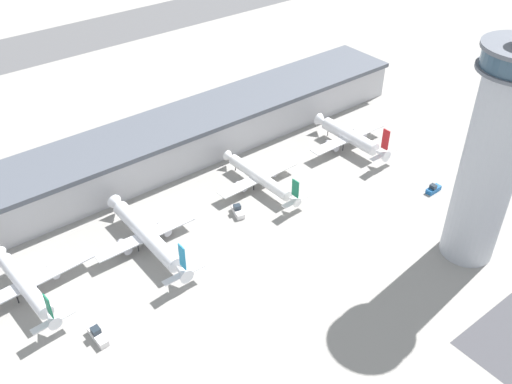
# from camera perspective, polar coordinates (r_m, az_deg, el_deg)

# --- Properties ---
(ground_plane) EXTENTS (1000.00, 1000.00, 0.00)m
(ground_plane) POSITION_cam_1_polar(r_m,az_deg,el_deg) (149.55, -0.10, -10.77)
(ground_plane) COLOR gray
(terminal_building) EXTENTS (229.24, 25.00, 14.88)m
(terminal_building) POSITION_cam_1_polar(r_m,az_deg,el_deg) (192.21, -13.12, 3.15)
(terminal_building) COLOR #B2B2B7
(terminal_building) RESTS_ON ground
(control_tower) EXTENTS (18.69, 18.69, 67.73)m
(control_tower) POSITION_cam_1_polar(r_m,az_deg,el_deg) (155.26, 22.61, 3.56)
(control_tower) COLOR #ADB2BC
(control_tower) RESTS_ON ground
(airplane_gate_alpha) EXTENTS (38.84, 34.10, 12.68)m
(airplane_gate_alpha) POSITION_cam_1_polar(r_m,az_deg,el_deg) (158.36, -22.10, -8.67)
(airplane_gate_alpha) COLOR silver
(airplane_gate_alpha) RESTS_ON ground
(airplane_gate_bravo) EXTENTS (30.73, 41.44, 13.82)m
(airplane_gate_bravo) POSITION_cam_1_polar(r_m,az_deg,el_deg) (164.53, -10.83, -4.32)
(airplane_gate_bravo) COLOR silver
(airplane_gate_bravo) RESTS_ON ground
(airplane_gate_charlie) EXTENTS (30.65, 35.62, 11.51)m
(airplane_gate_charlie) POSITION_cam_1_polar(r_m,az_deg,el_deg) (185.27, 0.39, 1.44)
(airplane_gate_charlie) COLOR white
(airplane_gate_charlie) RESTS_ON ground
(airplane_gate_delta) EXTENTS (33.72, 33.74, 14.44)m
(airplane_gate_delta) POSITION_cam_1_polar(r_m,az_deg,el_deg) (208.38, 9.39, 5.47)
(airplane_gate_delta) COLOR white
(airplane_gate_delta) RESTS_ON ground
(service_truck_catering) EXTENTS (5.63, 2.42, 2.86)m
(service_truck_catering) POSITION_cam_1_polar(r_m,az_deg,el_deg) (193.60, 17.32, 0.28)
(service_truck_catering) COLOR black
(service_truck_catering) RESTS_ON ground
(service_truck_fuel) EXTENTS (2.53, 7.23, 3.10)m
(service_truck_fuel) POSITION_cam_1_polar(r_m,az_deg,el_deg) (145.57, -15.56, -13.65)
(service_truck_fuel) COLOR black
(service_truck_fuel) RESTS_ON ground
(service_truck_baggage) EXTENTS (4.05, 6.56, 3.02)m
(service_truck_baggage) POSITION_cam_1_polar(r_m,az_deg,el_deg) (175.53, -1.84, -1.93)
(service_truck_baggage) COLOR black
(service_truck_baggage) RESTS_ON ground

